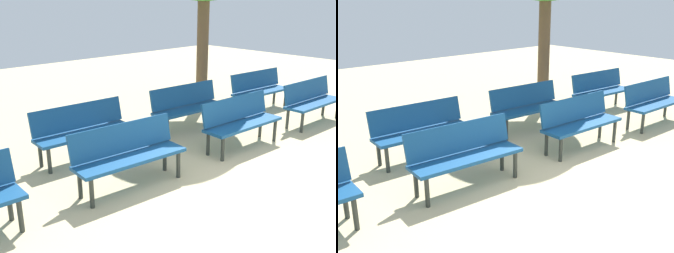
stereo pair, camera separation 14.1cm
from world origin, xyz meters
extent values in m
plane|color=#CCB789|center=(0.00, 0.00, 0.00)|extent=(24.00, 24.00, 0.00)
cylinder|color=#2D332D|center=(-2.64, 1.54, 0.20)|extent=(0.06, 0.06, 0.40)
cylinder|color=#2D332D|center=(-2.63, 1.86, 0.20)|extent=(0.06, 0.06, 0.40)
cube|color=navy|center=(-1.06, 1.55, 0.43)|extent=(1.63, 0.56, 0.05)
cube|color=navy|center=(-1.04, 1.75, 0.68)|extent=(1.60, 0.24, 0.40)
cylinder|color=#2D332D|center=(-1.77, 1.45, 0.20)|extent=(0.06, 0.06, 0.40)
cylinder|color=#2D332D|center=(-0.37, 1.34, 0.20)|extent=(0.06, 0.06, 0.40)
cylinder|color=#2D332D|center=(-1.74, 1.77, 0.20)|extent=(0.06, 0.06, 0.40)
cylinder|color=#2D332D|center=(-0.35, 1.66, 0.20)|extent=(0.06, 0.06, 0.40)
cube|color=navy|center=(1.28, 1.43, 0.43)|extent=(1.62, 0.50, 0.05)
cube|color=navy|center=(1.29, 1.63, 0.68)|extent=(1.60, 0.19, 0.40)
cylinder|color=#2D332D|center=(0.57, 1.29, 0.20)|extent=(0.06, 0.06, 0.40)
cylinder|color=#2D332D|center=(1.97, 1.24, 0.20)|extent=(0.06, 0.06, 0.40)
cylinder|color=#2D332D|center=(0.58, 1.61, 0.20)|extent=(0.06, 0.06, 0.40)
cylinder|color=#2D332D|center=(1.98, 1.56, 0.20)|extent=(0.06, 0.06, 0.40)
cube|color=navy|center=(3.48, 1.29, 0.43)|extent=(1.61, 0.49, 0.05)
cube|color=navy|center=(3.48, 1.49, 0.68)|extent=(1.60, 0.17, 0.40)
cylinder|color=#2D332D|center=(2.77, 1.15, 0.20)|extent=(0.06, 0.06, 0.40)
cylinder|color=#2D332D|center=(2.78, 1.47, 0.20)|extent=(0.06, 0.06, 0.40)
cylinder|color=#2D332D|center=(4.18, 1.42, 0.20)|extent=(0.06, 0.06, 0.40)
cube|color=navy|center=(-0.97, 2.86, 0.43)|extent=(1.62, 0.52, 0.05)
cube|color=navy|center=(-0.96, 3.06, 0.68)|extent=(1.60, 0.20, 0.40)
cylinder|color=#2D332D|center=(-1.67, 2.74, 0.20)|extent=(0.06, 0.06, 0.40)
cylinder|color=#2D332D|center=(-0.27, 2.67, 0.20)|extent=(0.06, 0.06, 0.40)
cylinder|color=#2D332D|center=(-1.66, 3.06, 0.20)|extent=(0.06, 0.06, 0.40)
cylinder|color=#2D332D|center=(-0.26, 2.99, 0.20)|extent=(0.06, 0.06, 0.40)
cube|color=navy|center=(1.29, 2.70, 0.43)|extent=(1.63, 0.55, 0.05)
cube|color=navy|center=(1.30, 2.90, 0.68)|extent=(1.60, 0.23, 0.40)
cylinder|color=#2D332D|center=(0.58, 2.59, 0.20)|extent=(0.06, 0.06, 0.40)
cylinder|color=#2D332D|center=(1.98, 2.50, 0.20)|extent=(0.06, 0.06, 0.40)
cylinder|color=#2D332D|center=(0.60, 2.91, 0.20)|extent=(0.06, 0.06, 0.40)
cylinder|color=#2D332D|center=(2.00, 2.82, 0.20)|extent=(0.06, 0.06, 0.40)
cube|color=navy|center=(3.54, 2.61, 0.43)|extent=(1.63, 0.56, 0.05)
cube|color=navy|center=(3.56, 2.81, 0.68)|extent=(1.60, 0.24, 0.40)
cylinder|color=#2D332D|center=(2.83, 2.51, 0.20)|extent=(0.06, 0.06, 0.40)
cylinder|color=#2D332D|center=(4.23, 2.40, 0.20)|extent=(0.06, 0.06, 0.40)
cylinder|color=#2D332D|center=(2.86, 2.82, 0.20)|extent=(0.06, 0.06, 0.40)
cylinder|color=#2D332D|center=(4.25, 2.72, 0.20)|extent=(0.06, 0.06, 0.40)
cylinder|color=brown|center=(2.84, 3.84, 1.43)|extent=(0.27, 0.27, 2.87)
camera|label=1|loc=(-4.09, -2.43, 2.54)|focal=42.64mm
camera|label=2|loc=(-3.98, -2.53, 2.54)|focal=42.64mm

